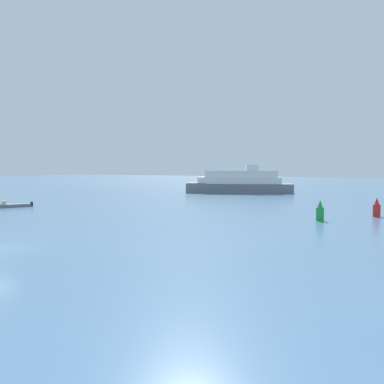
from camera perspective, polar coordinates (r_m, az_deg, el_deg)
white_riverboat at (r=73.38m, az=7.21°, el=1.35°), size 20.29×11.83×6.89m
small_motorboat at (r=51.04m, az=-26.26°, el=-1.87°), size 3.50×5.22×0.88m
channel_buoy_red at (r=41.08m, az=26.31°, el=-2.28°), size 0.70×0.70×1.90m
channel_buoy_green at (r=36.06m, az=18.92°, el=-2.86°), size 0.70×0.70×1.90m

